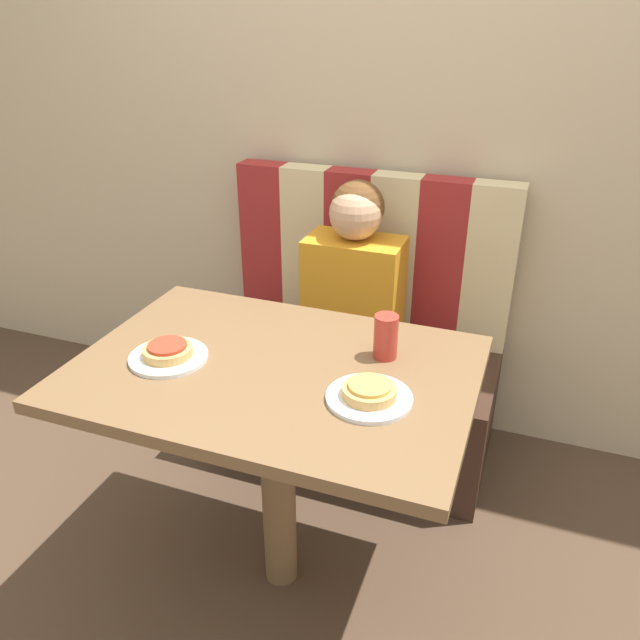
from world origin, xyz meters
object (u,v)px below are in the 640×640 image
object	(u,v)px
person	(354,274)
pizza_left	(168,350)
plate_left	(169,357)
plate_right	(369,398)
drinking_cup	(386,337)
pizza_right	(369,390)

from	to	relation	value
person	pizza_left	size ratio (longest dim) A/B	4.93
plate_left	plate_right	world-z (taller)	same
plate_right	drinking_cup	bearing A→B (deg)	94.90
person	pizza_right	distance (m)	0.82
person	plate_right	xyz separation A→B (m)	(0.28, -0.77, 0.02)
plate_left	drinking_cup	world-z (taller)	drinking_cup
plate_left	pizza_right	xyz separation A→B (m)	(0.56, 0.00, 0.02)
pizza_right	plate_left	bearing A→B (deg)	180.00
pizza_left	plate_right	bearing A→B (deg)	0.00
pizza_left	pizza_right	world-z (taller)	same
plate_left	plate_right	size ratio (longest dim) A/B	1.00
pizza_left	drinking_cup	world-z (taller)	drinking_cup
plate_right	pizza_left	world-z (taller)	pizza_left
person	pizza_right	bearing A→B (deg)	-70.10
plate_left	pizza_right	distance (m)	0.56
plate_left	pizza_right	world-z (taller)	pizza_right
plate_left	pizza_left	xyz separation A→B (m)	(0.00, 0.00, 0.02)
person	pizza_left	distance (m)	0.82
pizza_left	pizza_right	xyz separation A→B (m)	(0.56, 0.00, 0.00)
person	drinking_cup	size ratio (longest dim) A/B	5.32
plate_right	pizza_left	xyz separation A→B (m)	(-0.56, 0.00, 0.02)
plate_right	pizza_right	bearing A→B (deg)	0.00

